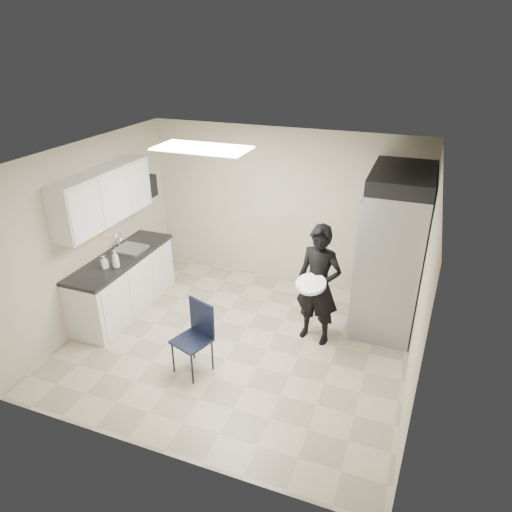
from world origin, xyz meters
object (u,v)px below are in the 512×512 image
at_px(lower_counter, 124,285).
at_px(man_tuxedo, 318,285).
at_px(folding_chair, 192,341).
at_px(commercial_fridge, 392,257).

distance_m(lower_counter, man_tuxedo, 2.98).
bearing_deg(lower_counter, folding_chair, -29.54).
bearing_deg(commercial_fridge, man_tuxedo, -136.92).
height_order(lower_counter, folding_chair, folding_chair).
relative_size(lower_counter, commercial_fridge, 0.90).
bearing_deg(folding_chair, man_tuxedo, 62.58).
height_order(commercial_fridge, folding_chair, commercial_fridge).
bearing_deg(lower_counter, man_tuxedo, 5.50).
distance_m(lower_counter, folding_chair, 1.90).
distance_m(lower_counter, commercial_fridge, 3.98).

